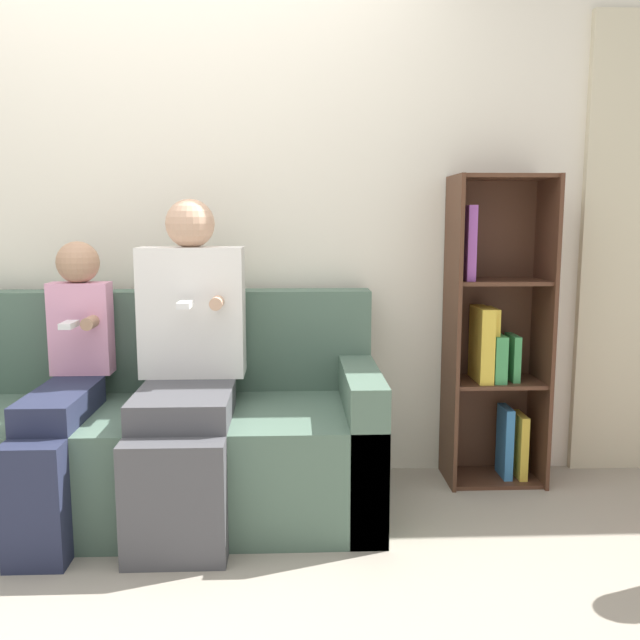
{
  "coord_description": "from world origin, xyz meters",
  "views": [
    {
      "loc": [
        0.6,
        -2.29,
        1.22
      ],
      "look_at": [
        0.72,
        0.54,
        0.8
      ],
      "focal_mm": 38.0,
      "sensor_mm": 36.0,
      "label": 1
    }
  ],
  "objects_px": {
    "adult_seated": "(187,356)",
    "child_seated": "(63,385)",
    "couch": "(126,439)",
    "bookshelf": "(493,338)"
  },
  "relations": [
    {
      "from": "child_seated",
      "to": "bookshelf",
      "type": "bearing_deg",
      "value": 12.7
    },
    {
      "from": "bookshelf",
      "to": "couch",
      "type": "bearing_deg",
      "value": -170.55
    },
    {
      "from": "bookshelf",
      "to": "adult_seated",
      "type": "bearing_deg",
      "value": -164.66
    },
    {
      "from": "couch",
      "to": "adult_seated",
      "type": "relative_size",
      "value": 1.62
    },
    {
      "from": "child_seated",
      "to": "bookshelf",
      "type": "relative_size",
      "value": 0.8
    },
    {
      "from": "adult_seated",
      "to": "bookshelf",
      "type": "distance_m",
      "value": 1.41
    },
    {
      "from": "adult_seated",
      "to": "child_seated",
      "type": "xyz_separation_m",
      "value": [
        -0.48,
        -0.04,
        -0.1
      ]
    },
    {
      "from": "couch",
      "to": "adult_seated",
      "type": "height_order",
      "value": "adult_seated"
    },
    {
      "from": "couch",
      "to": "child_seated",
      "type": "relative_size",
      "value": 1.88
    },
    {
      "from": "adult_seated",
      "to": "child_seated",
      "type": "distance_m",
      "value": 0.5
    }
  ]
}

